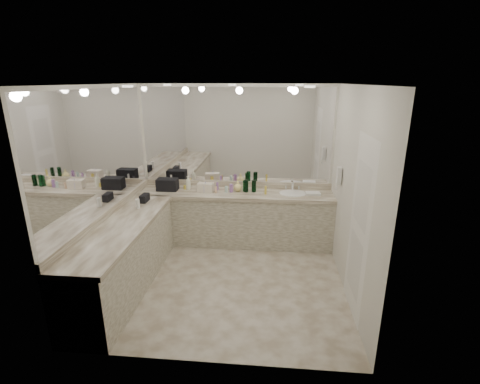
# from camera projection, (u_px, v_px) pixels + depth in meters

# --- Properties ---
(floor) EXTENTS (3.20, 3.20, 0.00)m
(floor) POSITION_uv_depth(u_px,v_px,m) (226.00, 279.00, 4.84)
(floor) COLOR beige
(floor) RESTS_ON ground
(ceiling) EXTENTS (3.20, 3.20, 0.00)m
(ceiling) POSITION_uv_depth(u_px,v_px,m) (223.00, 84.00, 4.05)
(ceiling) COLOR white
(ceiling) RESTS_ON floor
(wall_back) EXTENTS (3.20, 0.02, 2.60)m
(wall_back) POSITION_uv_depth(u_px,v_px,m) (236.00, 164.00, 5.87)
(wall_back) COLOR beige
(wall_back) RESTS_ON floor
(wall_left) EXTENTS (0.02, 3.00, 2.60)m
(wall_left) POSITION_uv_depth(u_px,v_px,m) (105.00, 187.00, 4.58)
(wall_left) COLOR beige
(wall_left) RESTS_ON floor
(wall_right) EXTENTS (0.02, 3.00, 2.60)m
(wall_right) POSITION_uv_depth(u_px,v_px,m) (352.00, 194.00, 4.31)
(wall_right) COLOR beige
(wall_right) RESTS_ON floor
(vanity_back_base) EXTENTS (3.20, 0.60, 0.84)m
(vanity_back_base) POSITION_uv_depth(u_px,v_px,m) (235.00, 219.00, 5.85)
(vanity_back_base) COLOR beige
(vanity_back_base) RESTS_ON floor
(vanity_back_top) EXTENTS (3.20, 0.64, 0.06)m
(vanity_back_top) POSITION_uv_depth(u_px,v_px,m) (235.00, 194.00, 5.71)
(vanity_back_top) COLOR beige
(vanity_back_top) RESTS_ON vanity_back_base
(vanity_left_base) EXTENTS (0.60, 2.40, 0.84)m
(vanity_left_base) POSITION_uv_depth(u_px,v_px,m) (124.00, 259.00, 4.54)
(vanity_left_base) COLOR beige
(vanity_left_base) RESTS_ON floor
(vanity_left_top) EXTENTS (0.64, 2.42, 0.06)m
(vanity_left_top) POSITION_uv_depth(u_px,v_px,m) (121.00, 227.00, 4.40)
(vanity_left_top) COLOR beige
(vanity_left_top) RESTS_ON vanity_left_base
(backsplash_back) EXTENTS (3.20, 0.04, 0.10)m
(backsplash_back) POSITION_uv_depth(u_px,v_px,m) (236.00, 184.00, 5.96)
(backsplash_back) COLOR beige
(backsplash_back) RESTS_ON vanity_back_top
(backsplash_left) EXTENTS (0.04, 3.00, 0.10)m
(backsplash_left) POSITION_uv_depth(u_px,v_px,m) (109.00, 212.00, 4.69)
(backsplash_left) COLOR beige
(backsplash_left) RESTS_ON vanity_left_top
(mirror_back) EXTENTS (3.12, 0.01, 1.55)m
(mirror_back) POSITION_uv_depth(u_px,v_px,m) (236.00, 136.00, 5.71)
(mirror_back) COLOR white
(mirror_back) RESTS_ON wall_back
(mirror_left) EXTENTS (0.01, 2.92, 1.55)m
(mirror_left) POSITION_uv_depth(u_px,v_px,m) (101.00, 152.00, 4.44)
(mirror_left) COLOR white
(mirror_left) RESTS_ON wall_left
(sink) EXTENTS (0.44, 0.44, 0.03)m
(sink) POSITION_uv_depth(u_px,v_px,m) (293.00, 194.00, 5.62)
(sink) COLOR white
(sink) RESTS_ON vanity_back_top
(faucet) EXTENTS (0.24, 0.16, 0.14)m
(faucet) POSITION_uv_depth(u_px,v_px,m) (292.00, 186.00, 5.80)
(faucet) COLOR silver
(faucet) RESTS_ON vanity_back_top
(wall_phone) EXTENTS (0.06, 0.10, 0.24)m
(wall_phone) POSITION_uv_depth(u_px,v_px,m) (339.00, 176.00, 4.96)
(wall_phone) COLOR white
(wall_phone) RESTS_ON wall_right
(door) EXTENTS (0.02, 0.82, 2.10)m
(door) POSITION_uv_depth(u_px,v_px,m) (359.00, 229.00, 3.91)
(door) COLOR white
(door) RESTS_ON wall_right
(black_toiletry_bag) EXTENTS (0.34, 0.21, 0.19)m
(black_toiletry_bag) POSITION_uv_depth(u_px,v_px,m) (168.00, 185.00, 5.76)
(black_toiletry_bag) COLOR black
(black_toiletry_bag) RESTS_ON vanity_back_top
(black_bag_spill) EXTENTS (0.10, 0.20, 0.11)m
(black_bag_spill) POSITION_uv_depth(u_px,v_px,m) (145.00, 198.00, 5.22)
(black_bag_spill) COLOR black
(black_bag_spill) RESTS_ON vanity_left_top
(cream_cosmetic_case) EXTENTS (0.27, 0.18, 0.15)m
(cream_cosmetic_case) POSITION_uv_depth(u_px,v_px,m) (206.00, 188.00, 5.69)
(cream_cosmetic_case) COLOR beige
(cream_cosmetic_case) RESTS_ON vanity_back_top
(hand_towel) EXTENTS (0.24, 0.17, 0.04)m
(hand_towel) POSITION_uv_depth(u_px,v_px,m) (313.00, 194.00, 5.56)
(hand_towel) COLOR white
(hand_towel) RESTS_ON vanity_back_top
(lotion_left) EXTENTS (0.06, 0.06, 0.14)m
(lotion_left) POSITION_uv_depth(u_px,v_px,m) (138.00, 204.00, 4.96)
(lotion_left) COLOR white
(lotion_left) RESTS_ON vanity_left_top
(soap_bottle_a) EXTENTS (0.11, 0.11, 0.23)m
(soap_bottle_a) POSITION_uv_depth(u_px,v_px,m) (188.00, 183.00, 5.81)
(soap_bottle_a) COLOR white
(soap_bottle_a) RESTS_ON vanity_back_top
(soap_bottle_b) EXTENTS (0.11, 0.11, 0.18)m
(soap_bottle_b) POSITION_uv_depth(u_px,v_px,m) (206.00, 187.00, 5.66)
(soap_bottle_b) COLOR silver
(soap_bottle_b) RESTS_ON vanity_back_top
(soap_bottle_c) EXTENTS (0.16, 0.16, 0.17)m
(soap_bottle_c) POSITION_uv_depth(u_px,v_px,m) (238.00, 186.00, 5.72)
(soap_bottle_c) COLOR #FFEE8C
(soap_bottle_c) RESTS_ON vanity_back_top
(green_bottle_0) EXTENTS (0.07, 0.07, 0.20)m
(green_bottle_0) POSITION_uv_depth(u_px,v_px,m) (254.00, 186.00, 5.67)
(green_bottle_0) COLOR #0D4E21
(green_bottle_0) RESTS_ON vanity_back_top
(green_bottle_1) EXTENTS (0.07, 0.07, 0.18)m
(green_bottle_1) POSITION_uv_depth(u_px,v_px,m) (245.00, 186.00, 5.70)
(green_bottle_1) COLOR #0D4E21
(green_bottle_1) RESTS_ON vanity_back_top
(green_bottle_2) EXTENTS (0.06, 0.06, 0.20)m
(green_bottle_2) POSITION_uv_depth(u_px,v_px,m) (254.00, 186.00, 5.68)
(green_bottle_2) COLOR #0D4E21
(green_bottle_2) RESTS_ON vanity_back_top
(green_bottle_3) EXTENTS (0.07, 0.07, 0.21)m
(green_bottle_3) POSITION_uv_depth(u_px,v_px,m) (246.00, 186.00, 5.67)
(green_bottle_3) COLOR #0D4E21
(green_bottle_3) RESTS_ON vanity_back_top
(amenity_bottle_0) EXTENTS (0.05, 0.05, 0.11)m
(amenity_bottle_0) POSITION_uv_depth(u_px,v_px,m) (226.00, 189.00, 5.66)
(amenity_bottle_0) COLOR silver
(amenity_bottle_0) RESTS_ON vanity_back_top
(amenity_bottle_1) EXTENTS (0.04, 0.04, 0.11)m
(amenity_bottle_1) POSITION_uv_depth(u_px,v_px,m) (216.00, 190.00, 5.64)
(amenity_bottle_1) COLOR #E0B28C
(amenity_bottle_1) RESTS_ON vanity_back_top
(amenity_bottle_2) EXTENTS (0.06, 0.06, 0.11)m
(amenity_bottle_2) POSITION_uv_depth(u_px,v_px,m) (207.00, 188.00, 5.75)
(amenity_bottle_2) COLOR #F2D84C
(amenity_bottle_2) RESTS_ON vanity_back_top
(amenity_bottle_3) EXTENTS (0.04, 0.04, 0.13)m
(amenity_bottle_3) POSITION_uv_depth(u_px,v_px,m) (217.00, 186.00, 5.79)
(amenity_bottle_3) COLOR #9966B2
(amenity_bottle_3) RESTS_ON vanity_back_top
(amenity_bottle_4) EXTENTS (0.04, 0.04, 0.10)m
(amenity_bottle_4) POSITION_uv_depth(u_px,v_px,m) (161.00, 185.00, 5.89)
(amenity_bottle_4) COLOR #3F3F4C
(amenity_bottle_4) RESTS_ON vanity_back_top
(amenity_bottle_5) EXTENTS (0.04, 0.04, 0.13)m
(amenity_bottle_5) POSITION_uv_depth(u_px,v_px,m) (266.00, 190.00, 5.57)
(amenity_bottle_5) COLOR #F2D84C
(amenity_bottle_5) RESTS_ON vanity_back_top
(amenity_bottle_6) EXTENTS (0.05, 0.05, 0.07)m
(amenity_bottle_6) POSITION_uv_depth(u_px,v_px,m) (185.00, 187.00, 5.84)
(amenity_bottle_6) COLOR #F2D84C
(amenity_bottle_6) RESTS_ON vanity_back_top
(amenity_bottle_7) EXTENTS (0.04, 0.04, 0.14)m
(amenity_bottle_7) POSITION_uv_depth(u_px,v_px,m) (166.00, 184.00, 5.90)
(amenity_bottle_7) COLOR white
(amenity_bottle_7) RESTS_ON vanity_back_top
(amenity_bottle_8) EXTENTS (0.06, 0.06, 0.14)m
(amenity_bottle_8) POSITION_uv_depth(u_px,v_px,m) (231.00, 188.00, 5.67)
(amenity_bottle_8) COLOR #9966B2
(amenity_bottle_8) RESTS_ON vanity_back_top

